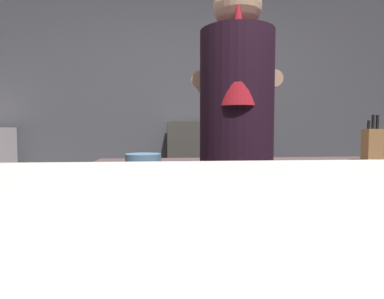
% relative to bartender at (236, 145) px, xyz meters
% --- Properties ---
extents(wall_back, '(5.20, 0.10, 2.70)m').
position_rel_bartender_xyz_m(wall_back, '(-0.06, 2.10, 0.33)').
color(wall_back, '#46464C').
rests_on(wall_back, ground).
extents(prep_counter, '(2.10, 0.60, 0.89)m').
position_rel_bartender_xyz_m(prep_counter, '(0.29, 0.46, -0.57)').
color(prep_counter, '#483736').
rests_on(prep_counter, ground).
extents(back_shelf, '(0.99, 0.36, 1.16)m').
position_rel_bartender_xyz_m(back_shelf, '(0.19, 1.82, -0.44)').
color(back_shelf, '#3C3A36').
rests_on(back_shelf, ground).
extents(bartender, '(0.47, 0.54, 1.75)m').
position_rel_bartender_xyz_m(bartender, '(0.00, 0.00, 0.00)').
color(bartender, '#25342F').
rests_on(bartender, ground).
extents(knife_block, '(0.10, 0.08, 0.29)m').
position_rel_bartender_xyz_m(knife_block, '(0.97, 0.45, -0.02)').
color(knife_block, olive).
rests_on(knife_block, prep_counter).
extents(mixing_bowl, '(0.21, 0.21, 0.06)m').
position_rel_bartender_xyz_m(mixing_bowl, '(-0.45, 0.40, -0.10)').
color(mixing_bowl, '#496D8E').
rests_on(mixing_bowl, prep_counter).
extents(chefs_knife, '(0.24, 0.11, 0.01)m').
position_rel_bartender_xyz_m(chefs_knife, '(0.28, 0.41, -0.12)').
color(chefs_knife, silver).
rests_on(chefs_knife, prep_counter).
extents(bottle_hot_sauce, '(0.06, 0.06, 0.24)m').
position_rel_bartender_xyz_m(bottle_hot_sauce, '(0.47, 1.77, 0.23)').
color(bottle_hot_sauce, black).
rests_on(bottle_hot_sauce, back_shelf).
extents(bottle_vinegar, '(0.07, 0.07, 0.24)m').
position_rel_bartender_xyz_m(bottle_vinegar, '(0.21, 1.82, 0.24)').
color(bottle_vinegar, black).
rests_on(bottle_vinegar, back_shelf).
extents(bottle_soy, '(0.07, 0.07, 0.25)m').
position_rel_bartender_xyz_m(bottle_soy, '(0.25, 1.73, 0.24)').
color(bottle_soy, '#345D96').
rests_on(bottle_soy, back_shelf).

